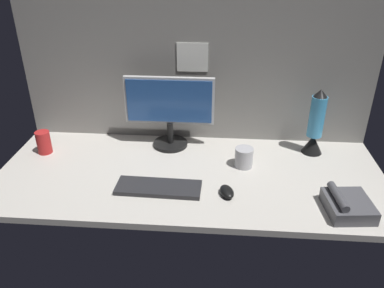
# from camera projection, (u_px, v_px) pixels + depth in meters

# --- Properties ---
(ground_plane) EXTENTS (1.80, 0.80, 0.03)m
(ground_plane) POSITION_uv_depth(u_px,v_px,m) (190.00, 173.00, 1.83)
(ground_plane) COLOR beige
(cubicle_wall_back) EXTENTS (1.80, 0.06, 0.79)m
(cubicle_wall_back) POSITION_uv_depth(u_px,v_px,m) (196.00, 65.00, 1.97)
(cubicle_wall_back) COLOR gray
(cubicle_wall_back) RESTS_ON ground_plane
(monitor) EXTENTS (0.45, 0.18, 0.37)m
(monitor) POSITION_uv_depth(u_px,v_px,m) (170.00, 108.00, 1.95)
(monitor) COLOR black
(monitor) RESTS_ON ground_plane
(keyboard) EXTENTS (0.37, 0.14, 0.02)m
(keyboard) POSITION_uv_depth(u_px,v_px,m) (158.00, 188.00, 1.68)
(keyboard) COLOR #262628
(keyboard) RESTS_ON ground_plane
(mouse) EXTENTS (0.08, 0.11, 0.03)m
(mouse) POSITION_uv_depth(u_px,v_px,m) (227.00, 192.00, 1.64)
(mouse) COLOR black
(mouse) RESTS_ON ground_plane
(mug_steel) EXTENTS (0.09, 0.09, 0.10)m
(mug_steel) POSITION_uv_depth(u_px,v_px,m) (244.00, 157.00, 1.84)
(mug_steel) COLOR #B2B2B7
(mug_steel) RESTS_ON ground_plane
(mug_red_plastic) EXTENTS (0.07, 0.07, 0.12)m
(mug_red_plastic) POSITION_uv_depth(u_px,v_px,m) (44.00, 142.00, 1.95)
(mug_red_plastic) COLOR red
(mug_red_plastic) RESTS_ON ground_plane
(lava_lamp) EXTENTS (0.10, 0.10, 0.34)m
(lava_lamp) POSITION_uv_depth(u_px,v_px,m) (315.00, 127.00, 1.91)
(lava_lamp) COLOR black
(lava_lamp) RESTS_ON ground_plane
(desk_phone) EXTENTS (0.19, 0.21, 0.09)m
(desk_phone) POSITION_uv_depth(u_px,v_px,m) (347.00, 205.00, 1.53)
(desk_phone) COLOR #4C4C51
(desk_phone) RESTS_ON ground_plane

